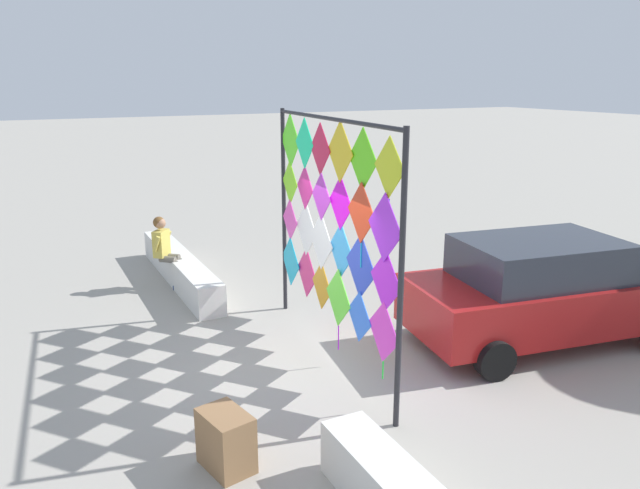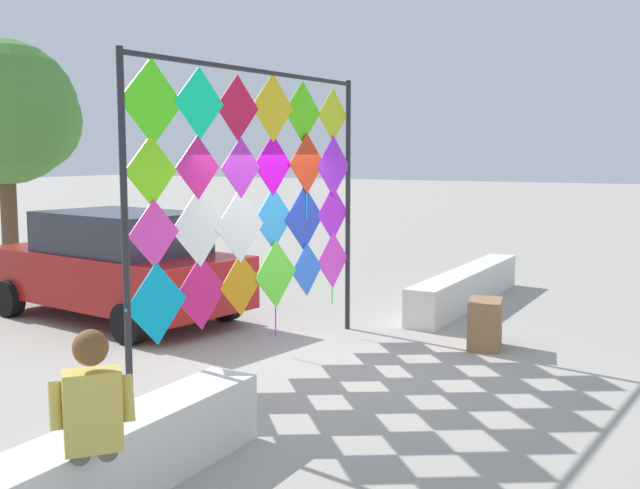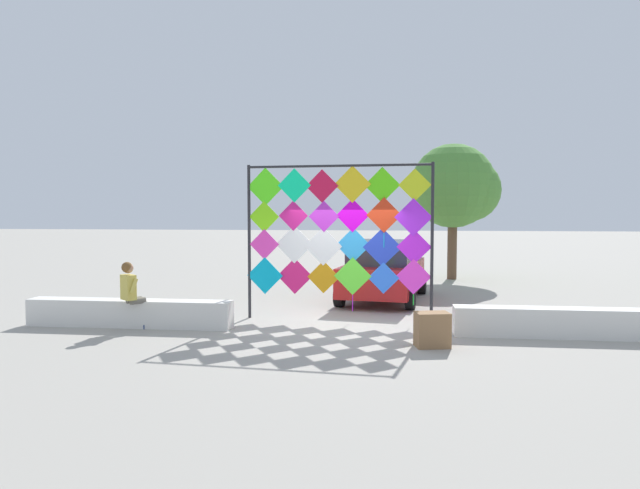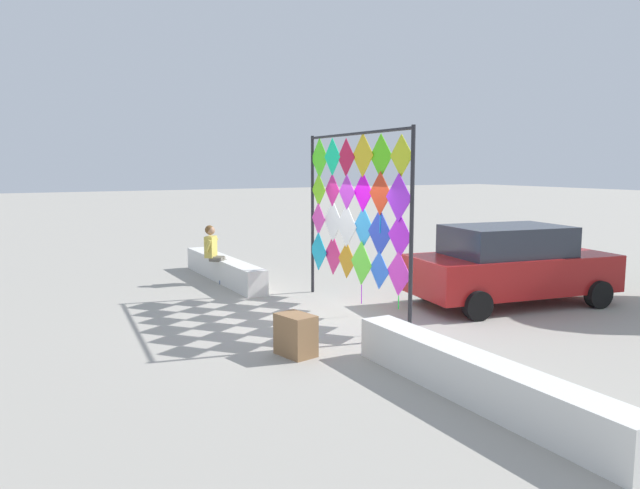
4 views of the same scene
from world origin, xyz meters
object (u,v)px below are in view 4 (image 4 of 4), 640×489
at_px(seated_vendor, 214,250).
at_px(parked_car, 510,265).
at_px(cardboard_box_large, 296,335).
at_px(kite_display_rack, 354,207).

relative_size(seated_vendor, parked_car, 0.32).
distance_m(parked_car, cardboard_box_large, 5.54).
relative_size(kite_display_rack, parked_car, 0.94).
distance_m(seated_vendor, cardboard_box_large, 6.16).
bearing_deg(kite_display_rack, cardboard_box_large, -49.15).
xyz_separation_m(seated_vendor, parked_car, (5.14, 4.63, 0.00)).
distance_m(kite_display_rack, seated_vendor, 4.57).
height_order(parked_car, cardboard_box_large, parked_car).
height_order(seated_vendor, parked_car, parked_car).
distance_m(seated_vendor, parked_car, 6.92).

